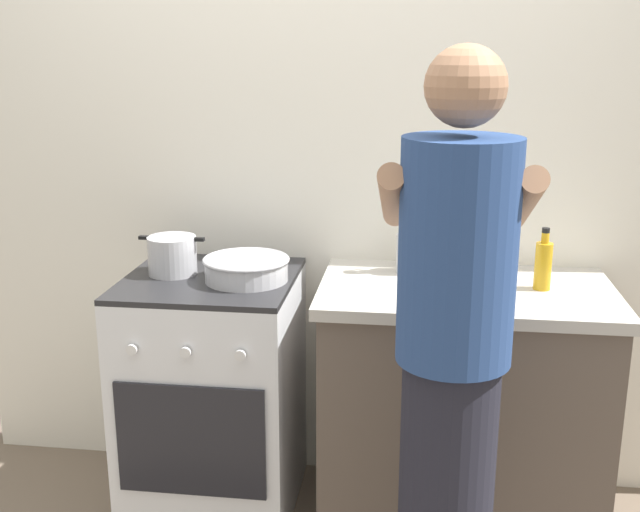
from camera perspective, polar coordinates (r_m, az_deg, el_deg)
The scene contains 9 objects.
back_wall at distance 2.93m, azimuth 3.91°, elevation 6.59°, with size 3.20×0.10×2.50m.
countertop at distance 2.83m, azimuth 10.37°, elevation -10.96°, with size 1.00×0.60×0.90m.
stove_range at distance 2.91m, azimuth -7.87°, elevation -10.07°, with size 0.60×0.62×0.90m.
pot at distance 2.80m, azimuth -10.89°, elevation 0.05°, with size 0.24×0.17×0.14m.
mixing_bowl at distance 2.69m, azimuth -5.48°, elevation -0.88°, with size 0.30×0.30×0.08m.
utensil_crock at distance 2.78m, azimuth 6.74°, elevation 0.74°, with size 0.10×0.10×0.32m.
spice_bottle at distance 2.60m, azimuth 10.43°, elevation -1.76°, with size 0.04×0.04×0.08m.
oil_bottle at distance 2.67m, azimuth 16.21°, elevation -0.61°, with size 0.06×0.06×0.21m.
person at distance 2.08m, azimuth 9.73°, elevation -8.51°, with size 0.41×0.50×1.70m.
Camera 1 is at (0.38, -2.39, 1.69)m, focal length 43.18 mm.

